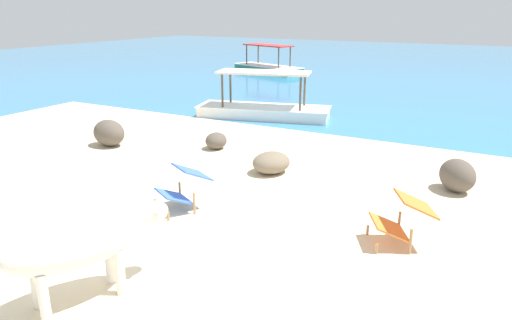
{
  "coord_description": "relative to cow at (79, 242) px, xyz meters",
  "views": [
    {
      "loc": [
        3.54,
        -3.58,
        2.96
      ],
      "look_at": [
        -0.03,
        3.0,
        0.55
      ],
      "focal_mm": 33.27,
      "sensor_mm": 36.0,
      "label": 1
    }
  ],
  "objects": [
    {
      "name": "deck_chair_near",
      "position": [
        2.64,
        2.8,
        -0.27
      ],
      "size": [
        0.92,
        0.83,
        0.68
      ],
      "rotation": [
        0.0,
        0.0,
        3.62
      ],
      "color": "#A37A4C",
      "rests_on": "sand_beach"
    },
    {
      "name": "boat_white",
      "position": [
        -2.41,
        8.65,
        -0.41
      ],
      "size": [
        3.84,
        2.04,
        1.29
      ],
      "rotation": [
        0.0,
        0.0,
        0.25
      ],
      "color": "white",
      "rests_on": "water_surface"
    },
    {
      "name": "boat_green",
      "position": [
        -6.77,
        17.43,
        -0.41
      ],
      "size": [
        3.85,
        2.25,
        1.29
      ],
      "rotation": [
        0.0,
        0.0,
        2.82
      ],
      "color": "#338E66",
      "rests_on": "water_surface"
    },
    {
      "name": "shore_rock_flat",
      "position": [
        3.04,
        5.15,
        -0.38
      ],
      "size": [
        0.84,
        0.87,
        0.55
      ],
      "primitive_type": "ellipsoid",
      "rotation": [
        0.0,
        0.0,
        2.22
      ],
      "color": "brown",
      "rests_on": "sand_beach"
    },
    {
      "name": "shore_rock_large",
      "position": [
        -0.08,
        4.51,
        -0.46
      ],
      "size": [
        0.84,
        0.91,
        0.39
      ],
      "primitive_type": "ellipsoid",
      "rotation": [
        0.0,
        0.0,
        1.24
      ],
      "color": "#756651",
      "rests_on": "sand_beach"
    },
    {
      "name": "water_surface",
      "position": [
        0.09,
        22.65,
        -0.7
      ],
      "size": [
        60.0,
        36.0,
        0.03
      ],
      "primitive_type": "cube",
      "color": "teal",
      "rests_on": "ground"
    },
    {
      "name": "cow",
      "position": [
        0.0,
        0.0,
        0.0
      ],
      "size": [
        1.05,
        1.75,
        1.0
      ],
      "rotation": [
        0.0,
        0.0,
        1.16
      ],
      "color": "silver",
      "rests_on": "sand_beach"
    },
    {
      "name": "sand_beach",
      "position": [
        0.09,
        0.65,
        -0.68
      ],
      "size": [
        18.0,
        14.0,
        0.04
      ],
      "primitive_type": "cube",
      "color": "beige",
      "rests_on": "ground"
    },
    {
      "name": "shore_rock_medium",
      "position": [
        -4.05,
        4.42,
        -0.37
      ],
      "size": [
        0.88,
        0.72,
        0.58
      ],
      "primitive_type": "ellipsoid",
      "rotation": [
        0.0,
        0.0,
        2.97
      ],
      "color": "brown",
      "rests_on": "sand_beach"
    },
    {
      "name": "shore_rock_small",
      "position": [
        -1.84,
        5.35,
        -0.48
      ],
      "size": [
        0.55,
        0.6,
        0.36
      ],
      "primitive_type": "ellipsoid",
      "rotation": [
        0.0,
        0.0,
        1.77
      ],
      "color": "brown",
      "rests_on": "sand_beach"
    },
    {
      "name": "deck_chair_far",
      "position": [
        -0.5,
        2.38,
        -0.27
      ],
      "size": [
        0.84,
        0.93,
        0.68
      ],
      "rotation": [
        0.0,
        0.0,
        4.21
      ],
      "color": "#A37A4C",
      "rests_on": "sand_beach"
    }
  ]
}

